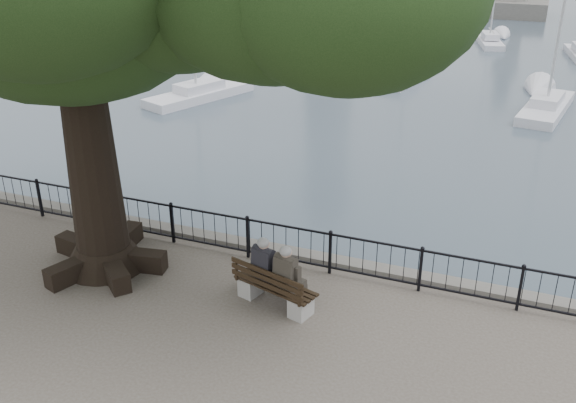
% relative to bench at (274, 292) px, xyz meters
% --- Properties ---
extents(harbor, '(260.00, 260.00, 1.20)m').
position_rel_bench_xyz_m(harbor, '(-0.33, 2.14, -0.83)').
color(harbor, '#57534E').
rests_on(harbor, ground).
extents(railing, '(22.06, 0.06, 1.00)m').
position_rel_bench_xyz_m(railing, '(-0.33, 1.64, 0.23)').
color(railing, black).
rests_on(railing, ground).
extents(bench, '(1.89, 1.02, 0.96)m').
position_rel_bench_xyz_m(bench, '(0.00, 0.00, 0.00)').
color(bench, gray).
rests_on(bench, ground).
extents(person_left, '(0.57, 0.82, 1.52)m').
position_rel_bench_xyz_m(person_left, '(-0.19, 0.16, 0.36)').
color(person_left, black).
rests_on(person_left, ground).
extents(person_right, '(0.57, 0.82, 1.52)m').
position_rel_bench_xyz_m(person_right, '(0.35, 0.01, 0.36)').
color(person_right, '#292622').
rests_on(person_right, ground).
extents(sailboat_a, '(3.56, 5.92, 10.45)m').
position_rel_bench_xyz_m(sailboat_a, '(-10.65, 16.36, -1.03)').
color(sailboat_a, silver).
rests_on(sailboat_a, ground).
extents(sailboat_b, '(2.08, 4.92, 9.49)m').
position_rel_bench_xyz_m(sailboat_b, '(-2.11, 23.40, -1.03)').
color(sailboat_b, silver).
rests_on(sailboat_b, ground).
extents(sailboat_c, '(2.45, 5.83, 11.19)m').
position_rel_bench_xyz_m(sailboat_c, '(4.98, 20.05, -1.01)').
color(sailboat_c, silver).
rests_on(sailboat_c, ground).
extents(sailboat_e, '(1.85, 5.43, 12.63)m').
position_rel_bench_xyz_m(sailboat_e, '(-15.22, 31.39, -0.96)').
color(sailboat_e, silver).
rests_on(sailboat_e, ground).
extents(sailboat_f, '(2.40, 4.85, 9.24)m').
position_rel_bench_xyz_m(sailboat_f, '(1.08, 35.24, -1.03)').
color(sailboat_f, silver).
rests_on(sailboat_f, ground).
extents(sailboat_h, '(2.55, 4.87, 11.10)m').
position_rel_bench_xyz_m(sailboat_h, '(-6.50, 42.04, -0.99)').
color(sailboat_h, silver).
rests_on(sailboat_h, ground).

